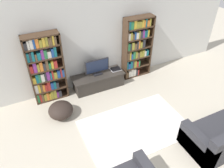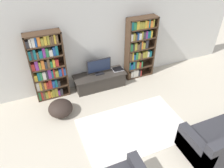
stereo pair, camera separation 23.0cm
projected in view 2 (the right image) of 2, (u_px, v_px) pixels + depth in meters
The scene contains 9 objects.
wall_back at pixel (94, 40), 5.73m from camera, with size 8.80×0.06×2.60m.
bookshelf_left at pixel (47, 67), 5.42m from camera, with size 0.85×0.30×1.81m.
bookshelf_right at pixel (139, 47), 6.20m from camera, with size 0.85×0.30×1.81m.
tv_stand at pixel (100, 81), 6.14m from camera, with size 1.45×0.52×0.42m.
television at pixel (99, 66), 5.90m from camera, with size 0.67×0.16×0.46m.
laptop at pixel (118, 69), 6.20m from camera, with size 0.30×0.24×0.03m.
area_rug at pixel (133, 128), 4.99m from camera, with size 2.38×1.53×0.02m.
couch_right_sofa at pixel (224, 140), 4.39m from camera, with size 1.60×0.88×0.79m.
beanbag_ottoman at pixel (61, 108), 5.26m from camera, with size 0.59×0.59×0.38m, color #2D231E.
Camera 2 is at (-1.60, -0.83, 3.79)m, focal length 35.00 mm.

